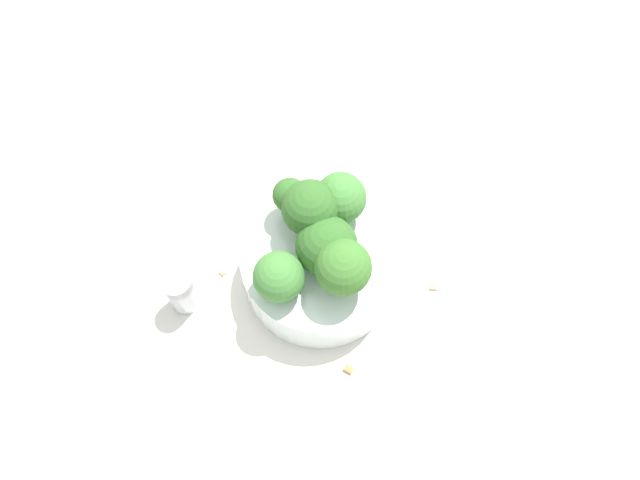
{
  "coord_description": "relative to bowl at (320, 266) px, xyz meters",
  "views": [
    {
      "loc": [
        -0.21,
        -0.14,
        0.6
      ],
      "look_at": [
        0.0,
        0.0,
        0.09
      ],
      "focal_mm": 35.0,
      "sensor_mm": 36.0,
      "label": 1
    }
  ],
  "objects": [
    {
      "name": "broccoli_floret_1",
      "position": [
        -0.05,
        0.01,
        0.05
      ],
      "size": [
        0.05,
        0.05,
        0.05
      ],
      "color": "#84AD66",
      "rests_on": "bowl"
    },
    {
      "name": "broccoli_floret_3",
      "position": [
        -0.01,
        -0.03,
        0.07
      ],
      "size": [
        0.05,
        0.05,
        0.07
      ],
      "color": "#7A9E5B",
      "rests_on": "bowl"
    },
    {
      "name": "pepper_shaker",
      "position": [
        -0.1,
        0.1,
        0.0
      ],
      "size": [
        0.03,
        0.03,
        0.06
      ],
      "color": "#B2B7BC",
      "rests_on": "ground_plane"
    },
    {
      "name": "bowl",
      "position": [
        0.0,
        0.0,
        0.0
      ],
      "size": [
        0.16,
        0.16,
        0.05
      ],
      "primitive_type": "cylinder",
      "color": "silver",
      "rests_on": "ground_plane"
    },
    {
      "name": "broccoli_floret_5",
      "position": [
        0.02,
        0.02,
        0.07
      ],
      "size": [
        0.05,
        0.05,
        0.07
      ],
      "color": "#8EB770",
      "rests_on": "bowl"
    },
    {
      "name": "broccoli_floret_2",
      "position": [
        0.02,
        0.05,
        0.06
      ],
      "size": [
        0.03,
        0.03,
        0.05
      ],
      "color": "#84AD66",
      "rests_on": "bowl"
    },
    {
      "name": "ground_plane",
      "position": [
        0.0,
        0.0,
        -0.03
      ],
      "size": [
        3.0,
        3.0,
        0.0
      ],
      "primitive_type": "plane",
      "color": "silver"
    },
    {
      "name": "almond_crumb_0",
      "position": [
        0.06,
        -0.1,
        -0.02
      ],
      "size": [
        0.01,
        0.01,
        0.01
      ],
      "primitive_type": "cube",
      "rotation": [
        0.0,
        0.0,
        2.17
      ],
      "color": "tan",
      "rests_on": "ground_plane"
    },
    {
      "name": "almond_crumb_1",
      "position": [
        -0.07,
        -0.08,
        -0.02
      ],
      "size": [
        0.01,
        0.01,
        0.01
      ],
      "primitive_type": "cube",
      "rotation": [
        0.0,
        0.0,
        1.64
      ],
      "color": "olive",
      "rests_on": "ground_plane"
    },
    {
      "name": "broccoli_floret_0",
      "position": [
        0.0,
        -0.01,
        0.06
      ],
      "size": [
        0.06,
        0.06,
        0.06
      ],
      "color": "#8EB770",
      "rests_on": "bowl"
    },
    {
      "name": "broccoli_floret_4",
      "position": [
        0.05,
        0.01,
        0.06
      ],
      "size": [
        0.05,
        0.05,
        0.06
      ],
      "color": "#8EB770",
      "rests_on": "bowl"
    },
    {
      "name": "almond_crumb_2",
      "position": [
        -0.05,
        0.09,
        -0.02
      ],
      "size": [
        0.01,
        0.01,
        0.01
      ],
      "primitive_type": "cube",
      "rotation": [
        0.0,
        0.0,
        4.55
      ],
      "color": "tan",
      "rests_on": "ground_plane"
    }
  ]
}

